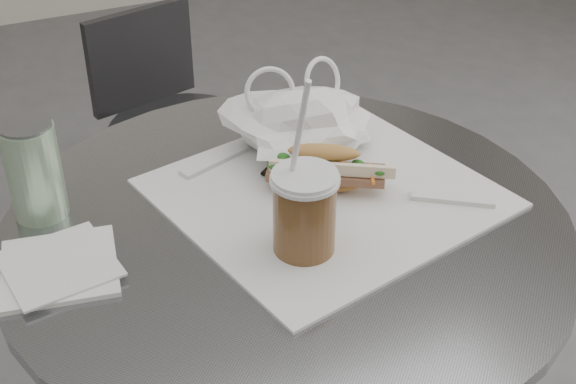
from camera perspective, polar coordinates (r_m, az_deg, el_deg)
name	(u,v)px	position (r m, az deg, el deg)	size (l,w,h in m)	color
cafe_table	(287,366)	(1.25, -0.09, -12.28)	(0.76, 0.76, 0.74)	slate
chair_far	(178,165)	(2.03, -7.86, 1.89)	(0.36, 0.39, 0.67)	#2D2D30
sandwich_paper	(326,193)	(1.12, 2.69, -0.06)	(0.41, 0.39, 0.00)	white
banh_mi	(325,169)	(1.11, 2.64, 1.66)	(0.21, 0.17, 0.07)	#C28049
iced_coffee	(304,212)	(0.98, 1.17, -1.43)	(0.08, 0.08, 0.25)	brown
sunglasses	(286,151)	(1.18, -0.16, 2.96)	(0.10, 0.09, 0.05)	black
plastic_bag	(302,125)	(1.18, 0.99, 4.77)	(0.21, 0.16, 0.10)	white
napkin_stack	(59,267)	(1.02, -15.96, -5.14)	(0.16, 0.16, 0.01)	white
drink_can	(34,170)	(1.09, -17.62, 1.49)	(0.07, 0.07, 0.14)	#60A15E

